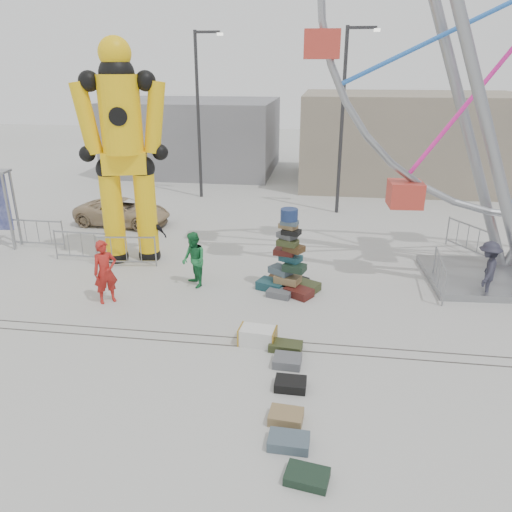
# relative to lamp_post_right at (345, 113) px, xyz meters

# --- Properties ---
(ground) EXTENTS (90.00, 90.00, 0.00)m
(ground) POSITION_rel_lamp_post_right_xyz_m (-3.09, -13.00, -4.48)
(ground) COLOR #9E9E99
(ground) RESTS_ON ground
(track_line_near) EXTENTS (40.00, 0.04, 0.01)m
(track_line_near) POSITION_rel_lamp_post_right_xyz_m (-3.09, -12.40, -4.48)
(track_line_near) COLOR #47443F
(track_line_near) RESTS_ON ground
(track_line_far) EXTENTS (40.00, 0.04, 0.01)m
(track_line_far) POSITION_rel_lamp_post_right_xyz_m (-3.09, -12.00, -4.48)
(track_line_far) COLOR #47443F
(track_line_far) RESTS_ON ground
(building_right) EXTENTS (12.00, 8.00, 5.00)m
(building_right) POSITION_rel_lamp_post_right_xyz_m (3.91, 7.00, -1.98)
(building_right) COLOR gray
(building_right) RESTS_ON ground
(building_left) EXTENTS (10.00, 8.00, 4.40)m
(building_left) POSITION_rel_lamp_post_right_xyz_m (-9.09, 9.00, -2.28)
(building_left) COLOR gray
(building_left) RESTS_ON ground
(lamp_post_right) EXTENTS (1.41, 0.25, 8.00)m
(lamp_post_right) POSITION_rel_lamp_post_right_xyz_m (0.00, 0.00, 0.00)
(lamp_post_right) COLOR #2D2D30
(lamp_post_right) RESTS_ON ground
(lamp_post_left) EXTENTS (1.41, 0.25, 8.00)m
(lamp_post_left) POSITION_rel_lamp_post_right_xyz_m (-7.00, 2.00, 0.00)
(lamp_post_left) COLOR #2D2D30
(lamp_post_left) RESTS_ON ground
(suitcase_tower) EXTENTS (2.04, 1.69, 2.59)m
(suitcase_tower) POSITION_rel_lamp_post_right_xyz_m (-1.64, -8.95, -3.76)
(suitcase_tower) COLOR #1A454F
(suitcase_tower) RESTS_ON ground
(crash_test_dummy) EXTENTS (3.00, 1.33, 7.56)m
(crash_test_dummy) POSITION_rel_lamp_post_right_xyz_m (-7.27, -7.16, -0.50)
(crash_test_dummy) COLOR black
(crash_test_dummy) RESTS_ON ground
(steamer_trunk) EXTENTS (0.95, 0.60, 0.42)m
(steamer_trunk) POSITION_rel_lamp_post_right_xyz_m (-2.13, -12.19, -4.27)
(steamer_trunk) COLOR silver
(steamer_trunk) RESTS_ON ground
(row_case_0) EXTENTS (0.83, 0.52, 0.20)m
(row_case_0) POSITION_rel_lamp_post_right_xyz_m (-1.41, -12.40, -4.38)
(row_case_0) COLOR #373F1F
(row_case_0) RESTS_ON ground
(row_case_1) EXTENTS (0.66, 0.57, 0.21)m
(row_case_1) POSITION_rel_lamp_post_right_xyz_m (-1.32, -13.04, -4.38)
(row_case_1) COLOR #5C5E64
(row_case_1) RESTS_ON ground
(row_case_2) EXTENTS (0.68, 0.50, 0.20)m
(row_case_2) POSITION_rel_lamp_post_right_xyz_m (-1.18, -13.91, -4.38)
(row_case_2) COLOR black
(row_case_2) RESTS_ON ground
(row_case_3) EXTENTS (0.69, 0.54, 0.21)m
(row_case_3) POSITION_rel_lamp_post_right_xyz_m (-1.18, -14.98, -4.38)
(row_case_3) COLOR olive
(row_case_3) RESTS_ON ground
(row_case_4) EXTENTS (0.76, 0.50, 0.20)m
(row_case_4) POSITION_rel_lamp_post_right_xyz_m (-1.08, -15.65, -4.38)
(row_case_4) COLOR #495C69
(row_case_4) RESTS_ON ground
(row_case_5) EXTENTS (0.79, 0.60, 0.17)m
(row_case_5) POSITION_rel_lamp_post_right_xyz_m (-0.71, -16.41, -4.40)
(row_case_5) COLOR #1A2F21
(row_case_5) RESTS_ON ground
(barricade_dummy_a) EXTENTS (2.00, 0.11, 1.10)m
(barricade_dummy_a) POSITION_rel_lamp_post_right_xyz_m (-11.27, -6.45, -3.93)
(barricade_dummy_a) COLOR gray
(barricade_dummy_a) RESTS_ON ground
(barricade_dummy_b) EXTENTS (2.00, 0.15, 1.10)m
(barricade_dummy_b) POSITION_rel_lamp_post_right_xyz_m (-8.99, -7.53, -3.93)
(barricade_dummy_b) COLOR gray
(barricade_dummy_b) RESTS_ON ground
(barricade_dummy_c) EXTENTS (2.00, 0.36, 1.10)m
(barricade_dummy_c) POSITION_rel_lamp_post_right_xyz_m (-7.26, -7.80, -3.93)
(barricade_dummy_c) COLOR gray
(barricade_dummy_c) RESTS_ON ground
(barricade_wheel_front) EXTENTS (0.19, 2.00, 1.10)m
(barricade_wheel_front) POSITION_rel_lamp_post_right_xyz_m (2.87, -8.41, -3.93)
(barricade_wheel_front) COLOR gray
(barricade_wheel_front) RESTS_ON ground
(barricade_wheel_back) EXTENTS (1.11, 1.77, 1.10)m
(barricade_wheel_back) POSITION_rel_lamp_post_right_xyz_m (4.57, -4.74, -3.93)
(barricade_wheel_back) COLOR gray
(barricade_wheel_back) RESTS_ON ground
(pedestrian_red) EXTENTS (0.81, 0.78, 1.87)m
(pedestrian_red) POSITION_rel_lamp_post_right_xyz_m (-6.78, -10.48, -3.54)
(pedestrian_red) COLOR #A61D17
(pedestrian_red) RESTS_ON ground
(pedestrian_green) EXTENTS (1.02, 1.07, 1.74)m
(pedestrian_green) POSITION_rel_lamp_post_right_xyz_m (-4.55, -9.04, -3.61)
(pedestrian_green) COLOR #1C7139
(pedestrian_green) RESTS_ON ground
(pedestrian_black) EXTENTS (1.03, 0.46, 1.73)m
(pedestrian_black) POSITION_rel_lamp_post_right_xyz_m (-6.59, -7.01, -3.62)
(pedestrian_black) COLOR black
(pedestrian_black) RESTS_ON ground
(pedestrian_grey) EXTENTS (0.99, 1.28, 1.75)m
(pedestrian_grey) POSITION_rel_lamp_post_right_xyz_m (4.16, -8.62, -3.61)
(pedestrian_grey) COLOR #272734
(pedestrian_grey) RESTS_ON ground
(parked_suv) EXTENTS (4.18, 2.22, 1.12)m
(parked_suv) POSITION_rel_lamp_post_right_xyz_m (-9.24, -3.21, -3.92)
(parked_suv) COLOR tan
(parked_suv) RESTS_ON ground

